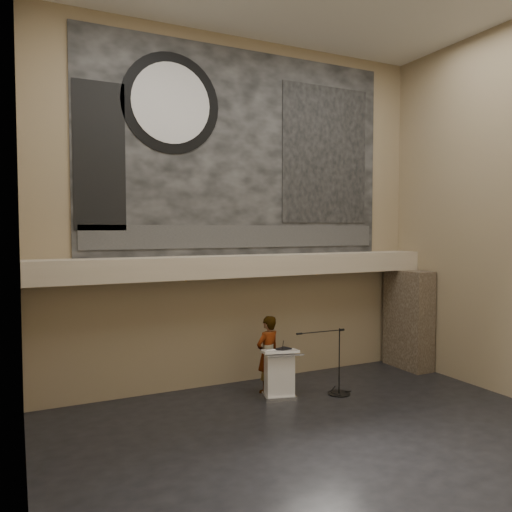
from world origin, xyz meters
TOP-DOWN VIEW (x-y plane):
  - floor at (0.00, 0.00)m, footprint 10.00×10.00m
  - wall_back at (0.00, 4.00)m, footprint 10.00×0.02m
  - wall_left at (-5.00, 0.00)m, footprint 0.02×8.00m
  - soffit at (0.00, 3.60)m, footprint 10.00×0.80m
  - sprinkler_left at (-1.60, 3.55)m, footprint 0.04×0.04m
  - sprinkler_right at (1.90, 3.55)m, footprint 0.04×0.04m
  - banner at (0.00, 3.97)m, footprint 8.00×0.05m
  - banner_text_strip at (0.00, 3.93)m, footprint 7.76×0.02m
  - banner_clock_rim at (-1.80, 3.93)m, footprint 2.30×0.02m
  - banner_clock_face at (-1.80, 3.91)m, footprint 1.84×0.02m
  - banner_building_print at (2.40, 3.93)m, footprint 2.60×0.02m
  - banner_brick_print at (-3.40, 3.93)m, footprint 1.10×0.02m
  - stone_pier at (4.65, 3.15)m, footprint 0.60×1.40m
  - lectern at (0.25, 2.50)m, footprint 0.91×0.75m
  - binder at (0.34, 2.47)m, footprint 0.36×0.33m
  - papers at (0.08, 2.44)m, footprint 0.27×0.34m
  - speaker_person at (0.20, 2.96)m, footprint 0.76×0.61m
  - mic_stand at (1.59, 2.12)m, footprint 1.37×0.52m

SIDE VIEW (x-z plane):
  - floor at x=0.00m, z-range 0.00..0.00m
  - mic_stand at x=1.59m, z-range -0.55..1.00m
  - lectern at x=0.25m, z-range -0.02..1.12m
  - speaker_person at x=0.20m, z-range 0.00..1.81m
  - papers at x=0.08m, z-range 1.10..1.10m
  - binder at x=0.34m, z-range 1.10..1.14m
  - stone_pier at x=4.65m, z-range 0.00..2.70m
  - sprinkler_left at x=-1.60m, z-range 2.64..2.70m
  - sprinkler_right at x=1.90m, z-range 2.64..2.70m
  - soffit at x=0.00m, z-range 2.70..3.20m
  - banner_text_strip at x=0.00m, z-range 3.38..3.93m
  - wall_back at x=0.00m, z-range 0.00..8.50m
  - wall_left at x=-5.00m, z-range 0.00..8.50m
  - banner_brick_print at x=-3.40m, z-range 3.80..7.00m
  - banner at x=0.00m, z-range 3.20..8.20m
  - banner_building_print at x=2.40m, z-range 4.00..7.60m
  - banner_clock_rim at x=-1.80m, z-range 5.55..7.85m
  - banner_clock_face at x=-1.80m, z-range 5.78..7.62m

